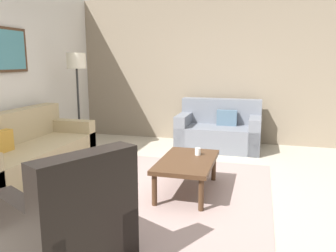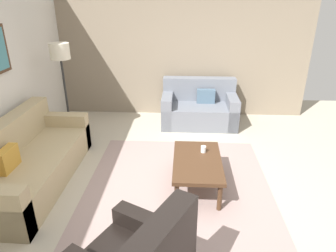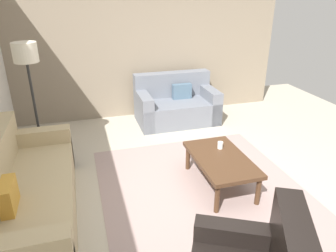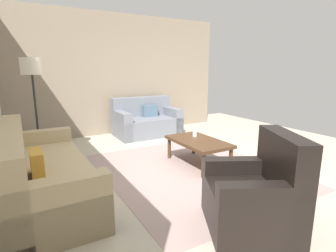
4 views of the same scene
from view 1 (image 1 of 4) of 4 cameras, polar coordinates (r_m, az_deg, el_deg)
ground_plane at (r=4.14m, az=-0.81°, el=-11.49°), size 8.00×8.00×0.00m
stone_feature_panel at (r=6.76m, az=6.33°, el=9.34°), size 0.12×5.20×2.80m
area_rug at (r=4.14m, az=-0.81°, el=-11.44°), size 3.01×2.51×0.01m
couch_main at (r=5.13m, az=-23.53°, el=-4.48°), size 2.29×0.91×0.88m
couch_loveseat at (r=6.30m, az=8.63°, el=-0.93°), size 0.89×1.47×0.88m
armchair_leather at (r=2.83m, az=-15.84°, el=-16.24°), size 1.08×1.08×0.95m
coffee_table at (r=4.12m, az=3.23°, el=-6.33°), size 1.10×0.64×0.41m
cup at (r=4.29m, az=5.04°, el=-4.31°), size 0.07×0.07×0.09m
lamp_standing at (r=6.06m, az=-15.11°, el=8.94°), size 0.32×0.32×1.71m
framed_artwork at (r=5.54m, az=-25.51°, el=11.52°), size 0.82×0.04×0.65m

